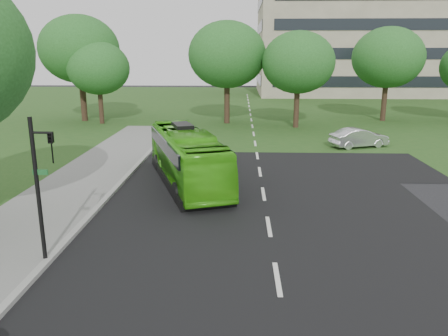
% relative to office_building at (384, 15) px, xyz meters
% --- Properties ---
extents(ground, '(160.00, 160.00, 0.00)m').
position_rel_office_building_xyz_m(ground, '(-21.96, -61.96, -12.50)').
color(ground, black).
rests_on(ground, ground).
extents(street_surfaces, '(120.00, 120.00, 0.15)m').
position_rel_office_building_xyz_m(street_surfaces, '(-22.34, -39.21, -12.47)').
color(street_surfaces, black).
rests_on(street_surfaces, ground).
extents(office_building, '(40.10, 20.10, 25.00)m').
position_rel_office_building_xyz_m(office_building, '(0.00, 0.00, 0.00)').
color(office_building, gray).
rests_on(office_building, ground).
extents(tree_park_a, '(5.69, 5.69, 7.56)m').
position_rel_office_building_xyz_m(tree_park_a, '(-36.15, -34.86, -7.37)').
color(tree_park_a, black).
rests_on(tree_park_a, ground).
extents(tree_park_b, '(7.16, 7.16, 9.38)m').
position_rel_office_building_xyz_m(tree_park_b, '(-24.34, -34.14, -6.17)').
color(tree_park_b, black).
rests_on(tree_park_b, ground).
extents(tree_park_c, '(6.30, 6.30, 8.37)m').
position_rel_office_building_xyz_m(tree_park_c, '(-18.09, -36.42, -6.82)').
color(tree_park_c, black).
rests_on(tree_park_c, ground).
extents(tree_park_d, '(6.77, 6.77, 8.95)m').
position_rel_office_building_xyz_m(tree_park_d, '(-9.01, -32.00, -6.44)').
color(tree_park_d, black).
rests_on(tree_park_d, ground).
extents(tree_park_f, '(7.51, 7.51, 10.03)m').
position_rel_office_building_xyz_m(tree_park_f, '(-38.40, -33.14, -5.68)').
color(tree_park_f, black).
rests_on(tree_park_f, ground).
extents(bus, '(5.28, 9.86, 2.69)m').
position_rel_office_building_xyz_m(bus, '(-25.75, -54.09, -11.16)').
color(bus, '#45BC17').
rests_on(bus, ground).
extents(sedan, '(4.34, 2.73, 1.35)m').
position_rel_office_building_xyz_m(sedan, '(-14.72, -44.96, -11.83)').
color(sedan, silver).
rests_on(sedan, ground).
extents(traffic_light, '(0.73, 0.19, 4.59)m').
position_rel_office_building_xyz_m(traffic_light, '(-29.01, -63.15, -9.80)').
color(traffic_light, black).
rests_on(traffic_light, ground).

